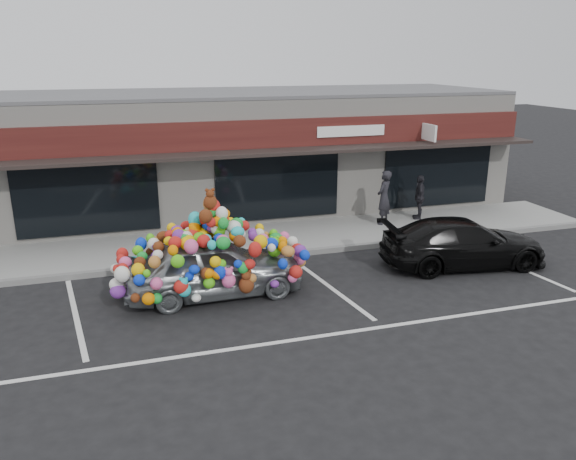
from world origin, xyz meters
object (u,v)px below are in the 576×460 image
object	(u,v)px
black_sedan	(463,243)
pedestrian_c	(419,197)
toy_car	(213,260)
pedestrian_a	(384,198)

from	to	relation	value
black_sedan	pedestrian_c	bearing A→B (deg)	-5.40
black_sedan	pedestrian_c	size ratio (longest dim) A/B	2.96
toy_car	pedestrian_a	distance (m)	7.41
toy_car	pedestrian_a	bearing A→B (deg)	-59.92
toy_car	black_sedan	bearing A→B (deg)	-91.02
toy_car	pedestrian_c	distance (m)	8.79
toy_car	black_sedan	world-z (taller)	toy_car
pedestrian_a	pedestrian_c	size ratio (longest dim) A/B	1.19
pedestrian_c	toy_car	bearing A→B (deg)	-39.87
toy_car	pedestrian_c	size ratio (longest dim) A/B	3.00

